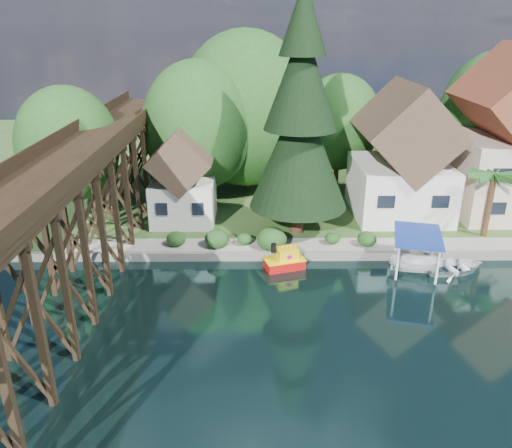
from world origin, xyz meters
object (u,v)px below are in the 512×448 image
Objects in this scene: tugboat at (285,260)px; boat_canopy at (415,256)px; trestle_bridge at (82,204)px; boat_white_a at (455,266)px; house_left at (402,161)px; shed at (183,182)px; conifer at (300,120)px; house_center at (510,144)px; palm_tree at (494,178)px.

boat_canopy is at bearing -4.63° from tugboat.
boat_white_a is (24.39, 1.00, -4.91)m from trestle_bridge.
house_left is 18.11m from shed.
conifer is 5.96× the size of tugboat.
trestle_bridge is 10.40× the size of boat_white_a.
tugboat is 0.61× the size of boat_canopy.
house_left is 10.63m from conifer.
conifer is (-17.92, -4.56, 2.84)m from house_center.
conifer reaches higher than tugboat.
conifer is at bearing -155.55° from house_left.
palm_tree is (5.46, -4.89, 0.01)m from house_left.
trestle_bridge reaches higher than palm_tree.
palm_tree reaches higher than tugboat.
palm_tree reaches higher than boat_canopy.
house_center is at bearing 19.49° from trestle_bridge.
shed is at bearing 61.81° from trestle_bridge.
conifer reaches higher than boat_white_a.
house_center is at bearing -48.87° from boat_white_a.
trestle_bridge is 21.98m from boat_canopy.
shed is 1.58× the size of boat_canopy.
conifer is at bearing 176.69° from palm_tree.
boat_white_a is (10.31, -5.78, -8.81)m from conifer.
boat_canopy is at bearing 2.35° from trestle_bridge.
trestle_bridge reaches higher than shed.
house_center reaches higher than boat_canopy.
house_left is at bearing -176.82° from house_center.
trestle_bridge is 8.29× the size of palm_tree.
boat_canopy is (-1.43, -9.94, -3.93)m from house_left.
house_left is 2.59× the size of boat_white_a.
house_center is (9.00, 0.50, 1.28)m from house_left.
shed is at bearing -175.76° from house_center.
house_center is at bearing 26.92° from tugboat.
boat_white_a is at bearing -2.97° from tugboat.
conifer reaches higher than palm_tree.
trestle_bridge is 29.07m from palm_tree.
shed is at bearing 171.79° from palm_tree.
tugboat is at bearing -44.64° from shed.
shed is 23.74m from palm_tree.
trestle_bridge is at bearing -154.79° from house_left.
conifer is 10.17m from tugboat.
palm_tree is at bearing -41.85° from house_left.
house_left is (23.00, 10.83, -0.21)m from trestle_bridge.
boat_canopy is at bearing 79.71° from boat_white_a.
tugboat is at bearing 74.53° from boat_white_a.
boat_white_a is (1.39, -9.83, -4.70)m from house_left.
tugboat is at bearing -164.46° from palm_tree.
conifer is at bearing -15.72° from shed.
tugboat is at bearing 7.09° from trestle_bridge.
house_left is 9.10m from house_center.
house_left is at bearing 25.21° from trestle_bridge.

